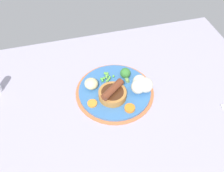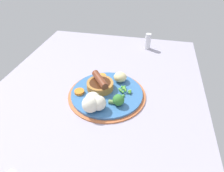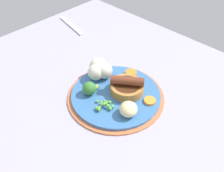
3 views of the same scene
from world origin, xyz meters
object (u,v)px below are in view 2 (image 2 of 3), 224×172
(carrot_slice_0, at_px, (79,92))
(carrot_slice_1, at_px, (101,76))
(dinner_plate, at_px, (107,94))
(salt_shaker, at_px, (148,41))
(sausage_pudding, at_px, (100,84))
(broccoli_floret_near, at_px, (118,100))
(cauliflower_floret, at_px, (94,102))
(potato_chunk_1, at_px, (120,77))
(pea_pile, at_px, (124,90))

(carrot_slice_0, distance_m, carrot_slice_1, 0.13)
(dinner_plate, bearing_deg, salt_shaker, 164.22)
(dinner_plate, xyz_separation_m, sausage_pudding, (-0.02, -0.03, 0.03))
(sausage_pudding, xyz_separation_m, broccoli_floret_near, (0.07, 0.08, -0.00))
(carrot_slice_0, bearing_deg, sausage_pudding, 122.28)
(carrot_slice_1, bearing_deg, sausage_pudding, 12.50)
(cauliflower_floret, bearing_deg, potato_chunk_1, 161.57)
(dinner_plate, bearing_deg, potato_chunk_1, 156.16)
(potato_chunk_1, relative_size, salt_shaker, 0.63)
(carrot_slice_0, distance_m, salt_shaker, 0.49)
(salt_shaker, bearing_deg, carrot_slice_1, -26.96)
(potato_chunk_1, xyz_separation_m, carrot_slice_0, (0.10, -0.13, -0.01))
(broccoli_floret_near, bearing_deg, sausage_pudding, 138.72)
(broccoli_floret_near, height_order, salt_shaker, salt_shaker)
(dinner_plate, relative_size, cauliflower_floret, 3.57)
(carrot_slice_1, bearing_deg, carrot_slice_0, -23.11)
(pea_pile, relative_size, carrot_slice_0, 1.47)
(dinner_plate, xyz_separation_m, potato_chunk_1, (-0.08, 0.03, 0.03))
(pea_pile, distance_m, broccoli_floret_near, 0.07)
(sausage_pudding, xyz_separation_m, cauliflower_floret, (0.11, 0.01, 0.01))
(sausage_pudding, distance_m, cauliflower_floret, 0.11)
(sausage_pudding, xyz_separation_m, carrot_slice_1, (-0.08, -0.02, -0.02))
(dinner_plate, xyz_separation_m, broccoli_floret_near, (0.06, 0.05, 0.03))
(dinner_plate, xyz_separation_m, cauliflower_floret, (0.09, -0.02, 0.03))
(potato_chunk_1, bearing_deg, pea_pile, 23.12)
(potato_chunk_1, height_order, salt_shaker, salt_shaker)
(carrot_slice_0, xyz_separation_m, salt_shaker, (-0.44, 0.21, 0.02))
(dinner_plate, height_order, potato_chunk_1, potato_chunk_1)
(broccoli_floret_near, xyz_separation_m, salt_shaker, (-0.47, 0.06, 0.01))
(carrot_slice_0, bearing_deg, potato_chunk_1, 128.53)
(sausage_pudding, height_order, potato_chunk_1, sausage_pudding)
(dinner_plate, height_order, broccoli_floret_near, broccoli_floret_near)
(cauliflower_floret, distance_m, carrot_slice_0, 0.10)
(dinner_plate, relative_size, sausage_pudding, 2.89)
(sausage_pudding, bearing_deg, potato_chunk_1, 97.08)
(carrot_slice_1, height_order, salt_shaker, salt_shaker)
(carrot_slice_0, bearing_deg, cauliflower_floret, 48.52)
(sausage_pudding, relative_size, broccoli_floret_near, 1.84)
(potato_chunk_1, distance_m, carrot_slice_0, 0.17)
(cauliflower_floret, bearing_deg, dinner_plate, 166.47)
(broccoli_floret_near, height_order, carrot_slice_0, broccoli_floret_near)
(sausage_pudding, xyz_separation_m, pea_pile, (0.00, 0.09, -0.01))
(sausage_pudding, distance_m, carrot_slice_1, 0.08)
(potato_chunk_1, distance_m, carrot_slice_1, 0.08)
(broccoli_floret_near, distance_m, carrot_slice_1, 0.18)
(sausage_pudding, xyz_separation_m, carrot_slice_0, (0.04, -0.07, -0.01))
(potato_chunk_1, height_order, carrot_slice_1, potato_chunk_1)
(pea_pile, bearing_deg, dinner_plate, -76.03)
(dinner_plate, xyz_separation_m, carrot_slice_1, (-0.09, -0.05, 0.01))
(salt_shaker, bearing_deg, carrot_slice_0, -25.94)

